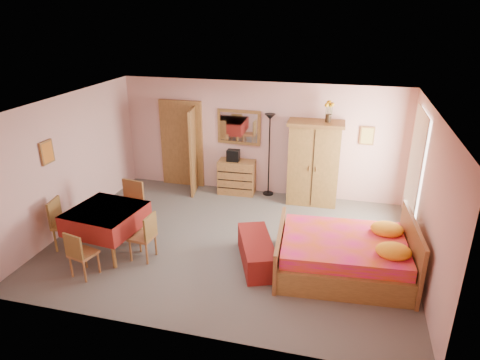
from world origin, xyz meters
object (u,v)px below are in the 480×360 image
(wardrobe, at_px, (314,163))
(chair_south, at_px, (83,253))
(bed, at_px, (344,245))
(dining_table, at_px, (108,230))
(chair_west, at_px, (67,224))
(wall_mirror, at_px, (239,127))
(floor_lamp, at_px, (269,155))
(chair_east, at_px, (142,236))
(stereo, at_px, (233,155))
(bench, at_px, (257,252))
(chair_north, at_px, (128,209))
(chest_of_drawers, at_px, (237,177))
(sunflower_vase, at_px, (329,111))

(wardrobe, height_order, chair_south, wardrobe)
(wardrobe, xyz_separation_m, bed, (0.76, -2.63, -0.43))
(dining_table, height_order, chair_west, chair_west)
(wall_mirror, distance_m, floor_lamp, 0.95)
(wall_mirror, relative_size, chair_east, 1.20)
(stereo, distance_m, chair_south, 4.16)
(chair_west, xyz_separation_m, chair_east, (1.47, 0.00, -0.04))
(bench, bearing_deg, chair_south, -158.45)
(dining_table, bearing_deg, bed, 5.21)
(wall_mirror, xyz_separation_m, dining_table, (-1.55, -3.31, -1.13))
(wardrobe, height_order, chair_north, wardrobe)
(chest_of_drawers, xyz_separation_m, chair_east, (-0.85, -3.16, 0.03))
(wall_mirror, bearing_deg, floor_lamp, -4.61)
(sunflower_vase, xyz_separation_m, chair_north, (-3.53, -2.33, -1.58))
(chest_of_drawers, bearing_deg, chair_south, -114.17)
(chair_west, bearing_deg, wall_mirror, 135.33)
(chest_of_drawers, xyz_separation_m, chair_north, (-1.53, -2.39, 0.11))
(sunflower_vase, height_order, chair_south, sunflower_vase)
(bed, bearing_deg, chair_south, -168.70)
(stereo, bearing_deg, chest_of_drawers, 11.36)
(stereo, height_order, chair_west, stereo)
(floor_lamp, distance_m, bench, 3.06)
(wall_mirror, bearing_deg, wardrobe, -7.18)
(floor_lamp, bearing_deg, dining_table, -125.44)
(chest_of_drawers, height_order, chair_north, chair_north)
(chair_west, bearing_deg, chair_north, 124.00)
(stereo, relative_size, bed, 0.13)
(stereo, height_order, bed, stereo)
(chair_south, bearing_deg, stereo, 82.66)
(chair_south, bearing_deg, dining_table, 104.32)
(stereo, relative_size, sunflower_vase, 0.63)
(stereo, xyz_separation_m, sunflower_vase, (2.08, -0.05, 1.16))
(bench, bearing_deg, chair_east, -170.21)
(floor_lamp, xyz_separation_m, chair_south, (-2.28, -3.99, -0.55))
(wardrobe, xyz_separation_m, sunflower_vase, (0.24, 0.03, 1.16))
(chair_east, bearing_deg, chair_north, 45.04)
(chest_of_drawers, bearing_deg, bed, -49.66)
(wall_mirror, bearing_deg, bench, -67.54)
(chest_of_drawers, xyz_separation_m, floor_lamp, (0.73, 0.12, 0.56))
(stereo, height_order, bench, stereo)
(wardrobe, xyz_separation_m, chair_north, (-3.29, -2.29, -0.42))
(chair_north, bearing_deg, bench, 179.80)
(sunflower_vase, distance_m, chair_south, 5.47)
(sunflower_vase, distance_m, chair_west, 5.56)
(wall_mirror, height_order, chair_north, wall_mirror)
(chest_of_drawers, relative_size, sunflower_vase, 1.89)
(chair_east, bearing_deg, wall_mirror, -10.19)
(wardrobe, xyz_separation_m, chair_east, (-2.62, -3.07, -0.50))
(bed, height_order, dining_table, bed)
(chest_of_drawers, xyz_separation_m, wardrobe, (1.76, -0.09, 0.53))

